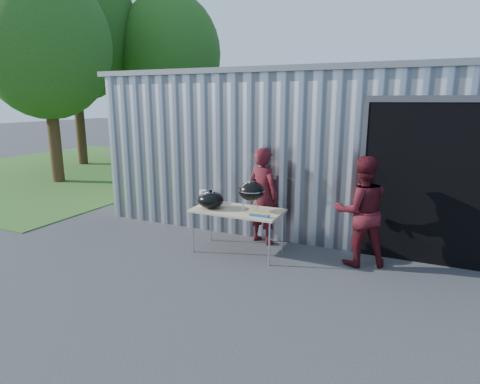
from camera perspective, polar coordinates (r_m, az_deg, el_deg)
The scene contains 14 objects.
ground at distance 6.29m, azimuth -5.52°, elevation -10.85°, with size 80.00×80.00×0.00m, color #333335.
building at distance 9.81m, azimuth 12.72°, elevation 6.83°, with size 8.20×6.20×3.10m.
grass_patch at distance 16.39m, azimuth -22.60°, elevation 3.11°, with size 10.00×12.00×0.02m, color #2D591E.
tree_left at distance 13.84m, azimuth -26.00°, elevation 18.35°, with size 3.83×3.83×6.35m.
tree_mid at distance 17.45m, azimuth -22.84°, elevation 20.88°, with size 4.84×4.84×8.01m.
tree_far at distance 16.94m, azimuth -9.95°, elevation 18.83°, with size 4.01×4.01×6.64m.
folding_table at distance 6.70m, azimuth -0.35°, elevation -2.83°, with size 1.50×0.75×0.75m.
kettle_grill at distance 6.51m, azimuth 1.66°, elevation 0.87°, with size 0.43×0.43×0.93m.
grill_lid at distance 6.76m, azimuth -4.18°, elevation -1.11°, with size 0.44×0.44×0.32m.
paper_towels at distance 6.89m, azimuth -5.26°, elevation -0.89°, with size 0.12×0.12×0.28m, color white.
white_tub at distance 7.10m, azimuth -3.64°, elevation -1.19°, with size 0.20×0.15×0.10m, color white.
foil_box at distance 6.27m, azimuth 2.77°, elevation -3.28°, with size 0.32×0.05×0.06m.
person_cook at distance 7.15m, azimuth 3.30°, elevation -0.55°, with size 0.63×0.41×1.73m, color #4C1017.
person_bystander at distance 6.45m, azimuth 16.84°, elevation -2.66°, with size 0.83×0.65×1.72m, color #4C1017.
Camera 1 is at (2.92, -4.96, 2.53)m, focal length 30.00 mm.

